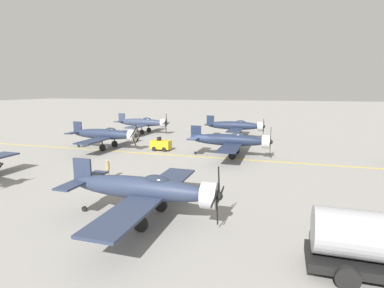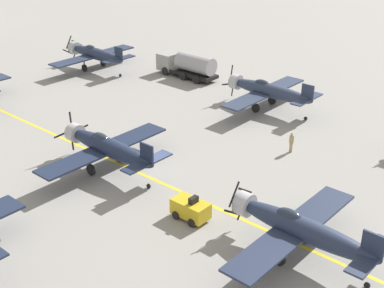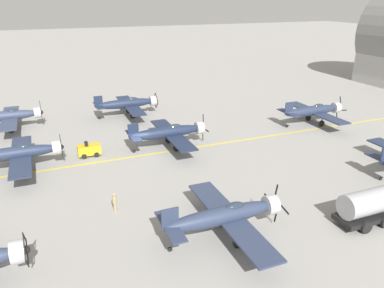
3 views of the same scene
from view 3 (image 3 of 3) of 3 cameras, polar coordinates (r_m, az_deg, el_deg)
name	(u,v)px [view 3 (image 3 of 3)]	position (r m, az deg, el deg)	size (l,w,h in m)	color
ground_plane	(141,156)	(44.89, -7.81, -1.77)	(400.00, 400.00, 0.00)	gray
taxiway_stripe	(141,156)	(44.89, -7.81, -1.77)	(0.30, 160.00, 0.01)	yellow
airplane_near_left	(7,116)	(58.62, -26.40, 3.83)	(12.00, 9.98, 3.78)	#323D56
airplane_mid_left	(128,104)	(59.68, -9.74, 6.09)	(12.00, 9.98, 3.65)	#1F2943
airplane_near_center	(17,153)	(44.16, -25.12, -1.29)	(12.00, 9.98, 3.65)	#253049
airplane_far_center	(314,111)	(57.95, 18.11, 4.85)	(12.00, 9.98, 3.75)	#27324B
airplane_mid_center	(169,132)	(46.28, -3.46, 1.80)	(12.00, 9.98, 3.80)	#1D2741
airplane_mid_right	(226,215)	(29.29, 5.18, -10.78)	(12.00, 9.98, 3.78)	#2C364F
fuel_tanker	(380,203)	(35.41, 26.76, -8.07)	(2.67, 8.00, 2.98)	black
tow_tractor	(89,150)	(45.77, -15.41, -0.84)	(1.57, 2.60, 1.79)	gold
ground_crew_walking	(115,202)	(33.66, -11.71, -8.60)	(0.39, 0.39, 1.79)	tan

